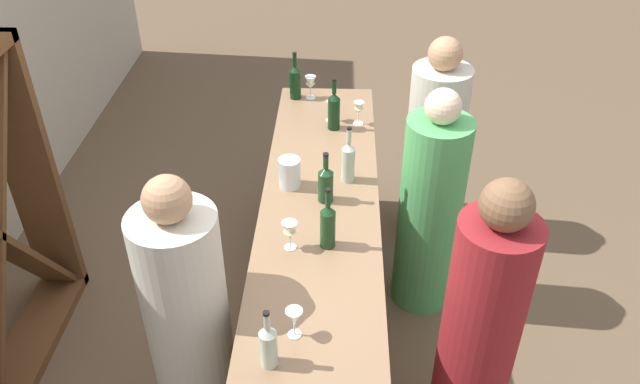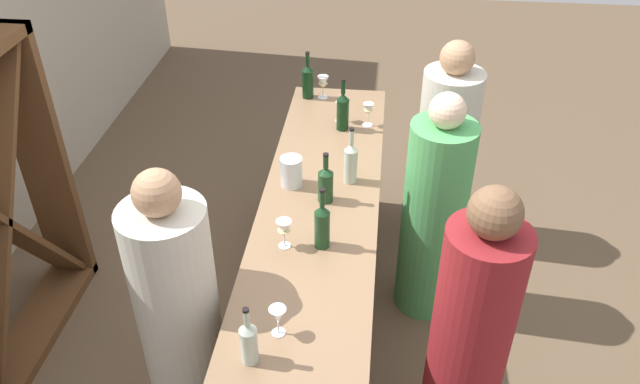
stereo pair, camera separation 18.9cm
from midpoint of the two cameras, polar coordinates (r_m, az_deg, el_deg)
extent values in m
plane|color=brown|center=(3.89, 1.42, -11.54)|extent=(12.00, 12.00, 0.00)
cube|color=brown|center=(3.59, 1.52, -6.90)|extent=(2.50, 0.53, 0.85)
cube|color=#8C6B4C|center=(3.30, 1.64, -1.09)|extent=(2.58, 0.61, 0.05)
cube|color=brown|center=(3.99, -22.38, 2.49)|extent=(0.06, 0.28, 1.69)
cube|color=brown|center=(4.11, -23.08, -11.49)|extent=(1.19, 0.28, 0.06)
cylinder|color=#B7C6B2|center=(2.46, -4.16, -13.65)|extent=(0.07, 0.07, 0.16)
cone|color=#B7C6B2|center=(2.39, -4.26, -12.12)|extent=(0.07, 0.07, 0.03)
cylinder|color=#B7C6B2|center=(2.35, -4.31, -11.29)|extent=(0.02, 0.02, 0.07)
cylinder|color=black|center=(2.32, -4.35, -10.61)|extent=(0.03, 0.03, 0.01)
cylinder|color=#193D1E|center=(2.94, 2.04, -3.42)|extent=(0.07, 0.07, 0.19)
cone|color=#193D1E|center=(2.87, 2.09, -1.62)|extent=(0.07, 0.07, 0.04)
cylinder|color=#193D1E|center=(2.83, 2.11, -0.66)|extent=(0.03, 0.03, 0.08)
cylinder|color=black|center=(2.80, 2.13, 0.11)|extent=(0.03, 0.03, 0.01)
cylinder|color=#193D1E|center=(3.23, 2.18, 0.41)|extent=(0.08, 0.08, 0.17)
cone|color=#193D1E|center=(3.18, 2.22, 1.89)|extent=(0.08, 0.08, 0.03)
cylinder|color=#193D1E|center=(3.15, 2.24, 2.68)|extent=(0.03, 0.03, 0.07)
cylinder|color=black|center=(3.13, 2.26, 3.31)|extent=(0.03, 0.03, 0.01)
cylinder|color=#B7C6B2|center=(3.38, 4.37, 2.32)|extent=(0.07, 0.07, 0.20)
cone|color=#B7C6B2|center=(3.32, 4.46, 4.01)|extent=(0.07, 0.07, 0.04)
cylinder|color=#B7C6B2|center=(3.29, 4.51, 4.89)|extent=(0.03, 0.03, 0.08)
cylinder|color=black|center=(3.26, 4.55, 5.60)|extent=(0.03, 0.03, 0.01)
cylinder|color=black|center=(3.86, 3.46, 6.95)|extent=(0.07, 0.07, 0.20)
cone|color=black|center=(3.81, 3.53, 8.52)|extent=(0.07, 0.07, 0.04)
cylinder|color=black|center=(3.78, 3.56, 9.34)|extent=(0.03, 0.03, 0.08)
cylinder|color=black|center=(3.76, 3.59, 9.99)|extent=(0.03, 0.03, 0.01)
cylinder|color=black|center=(4.24, 0.19, 9.66)|extent=(0.08, 0.08, 0.19)
cone|color=black|center=(4.19, 0.20, 11.07)|extent=(0.08, 0.08, 0.04)
cylinder|color=black|center=(4.16, 0.20, 11.81)|extent=(0.03, 0.03, 0.08)
cylinder|color=black|center=(4.14, 0.20, 12.39)|extent=(0.03, 0.03, 0.01)
cylinder|color=white|center=(3.96, 5.67, 6.00)|extent=(0.06, 0.06, 0.00)
cylinder|color=white|center=(3.94, 5.70, 6.48)|extent=(0.01, 0.01, 0.07)
cone|color=white|center=(3.91, 5.76, 7.42)|extent=(0.06, 0.06, 0.07)
cone|color=beige|center=(3.92, 5.74, 7.13)|extent=(0.06, 0.06, 0.03)
cylinder|color=white|center=(4.00, 3.23, 6.40)|extent=(0.07, 0.07, 0.00)
cylinder|color=white|center=(3.98, 3.25, 6.83)|extent=(0.01, 0.01, 0.06)
cone|color=white|center=(3.95, 3.28, 7.67)|extent=(0.06, 0.06, 0.07)
cylinder|color=white|center=(2.61, -1.62, -12.57)|extent=(0.06, 0.06, 0.00)
cylinder|color=white|center=(2.58, -1.63, -12.10)|extent=(0.01, 0.01, 0.06)
cone|color=white|center=(2.54, -1.66, -11.09)|extent=(0.07, 0.07, 0.07)
cylinder|color=white|center=(4.27, 1.54, 8.49)|extent=(0.07, 0.07, 0.00)
cylinder|color=white|center=(4.26, 1.55, 8.91)|extent=(0.01, 0.01, 0.07)
cone|color=white|center=(4.22, 1.57, 9.82)|extent=(0.07, 0.07, 0.08)
cone|color=beige|center=(4.23, 1.56, 9.52)|extent=(0.06, 0.06, 0.04)
cylinder|color=white|center=(2.99, -1.38, -4.89)|extent=(0.06, 0.06, 0.00)
cylinder|color=white|center=(2.97, -1.39, -4.37)|extent=(0.01, 0.01, 0.07)
cone|color=white|center=(2.93, -1.41, -3.28)|extent=(0.07, 0.07, 0.08)
cone|color=beige|center=(2.94, -1.41, -3.67)|extent=(0.06, 0.06, 0.03)
cylinder|color=silver|center=(3.35, -0.98, 1.81)|extent=(0.12, 0.12, 0.17)
cylinder|color=maroon|center=(2.96, 14.97, -13.62)|extent=(0.38, 0.38, 1.33)
sphere|color=brown|center=(2.46, 17.63, -1.85)|extent=(0.21, 0.21, 0.21)
cylinder|color=#4CA559|center=(3.68, 11.59, -2.61)|extent=(0.45, 0.45, 1.24)
sphere|color=beige|center=(3.30, 13.04, 7.11)|extent=(0.19, 0.19, 0.19)
cylinder|color=beige|center=(4.25, 12.34, 2.92)|extent=(0.48, 0.48, 1.22)
sphere|color=tan|center=(3.93, 13.64, 11.64)|extent=(0.21, 0.21, 0.21)
cylinder|color=beige|center=(3.00, -10.58, -11.93)|extent=(0.39, 0.39, 1.33)
sphere|color=tan|center=(2.50, -12.42, -0.12)|extent=(0.20, 0.20, 0.20)
camera|label=1|loc=(0.09, -88.34, 1.19)|focal=35.57mm
camera|label=2|loc=(0.09, 91.66, -1.19)|focal=35.57mm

